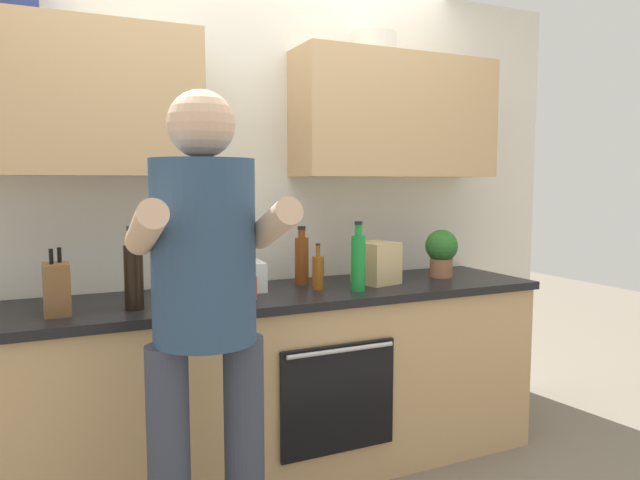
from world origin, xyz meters
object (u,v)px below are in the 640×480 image
object	(u,v)px
grocery_bag_bread	(376,263)
grocery_bag_produce	(239,276)
bottle_soy	(134,274)
knife_block	(57,289)
potted_herb	(441,251)
person_standing	(205,305)
bottle_vinegar	(302,259)
cup_ceramic	(249,288)
bottle_syrup	(318,272)
bottle_soda	(358,261)
bottle_juice	(222,278)

from	to	relation	value
grocery_bag_bread	grocery_bag_produce	size ratio (longest dim) A/B	0.94
grocery_bag_bread	bottle_soy	bearing A→B (deg)	-174.50
knife_block	potted_herb	size ratio (longest dim) A/B	1.01
person_standing	knife_block	distance (m)	0.75
bottle_vinegar	grocery_bag_produce	xyz separation A→B (m)	(-0.34, -0.04, -0.06)
bottle_vinegar	cup_ceramic	world-z (taller)	bottle_vinegar
cup_ceramic	bottle_soy	bearing A→B (deg)	179.76
bottle_syrup	bottle_vinegar	xyz separation A→B (m)	(-0.02, 0.16, 0.04)
bottle_syrup	grocery_bag_produce	world-z (taller)	bottle_syrup
person_standing	bottle_soy	xyz separation A→B (m)	(-0.15, 0.58, 0.03)
person_standing	bottle_vinegar	world-z (taller)	person_standing
potted_herb	grocery_bag_produce	size ratio (longest dim) A/B	1.15
bottle_soda	person_standing	bearing A→B (deg)	-147.64
bottle_soda	bottle_syrup	size ratio (longest dim) A/B	1.48
knife_block	person_standing	bearing A→B (deg)	-54.23
bottle_soda	grocery_bag_bread	world-z (taller)	bottle_soda
bottle_soy	cup_ceramic	size ratio (longest dim) A/B	3.39
bottle_soda	cup_ceramic	world-z (taller)	bottle_soda
bottle_vinegar	potted_herb	xyz separation A→B (m)	(0.79, -0.11, 0.02)
bottle_juice	grocery_bag_bread	size ratio (longest dim) A/B	1.25
bottle_soy	grocery_bag_produce	xyz separation A→B (m)	(0.51, 0.21, -0.08)
bottle_syrup	potted_herb	distance (m)	0.78
grocery_bag_bread	potted_herb	bearing A→B (deg)	2.96
bottle_vinegar	cup_ceramic	bearing A→B (deg)	-145.20
bottle_juice	grocery_bag_bread	xyz separation A→B (m)	(0.86, 0.17, -0.01)
bottle_syrup	knife_block	bearing A→B (deg)	-177.00
bottle_juice	cup_ceramic	world-z (taller)	bottle_juice
bottle_soy	potted_herb	distance (m)	1.65
bottle_soy	cup_ceramic	xyz separation A→B (m)	(0.49, -0.00, -0.10)
potted_herb	bottle_soda	bearing A→B (deg)	-164.85
bottle_soda	cup_ceramic	xyz separation A→B (m)	(-0.54, 0.02, -0.09)
bottle_syrup	grocery_bag_bread	size ratio (longest dim) A/B	1.05
person_standing	cup_ceramic	xyz separation A→B (m)	(0.34, 0.58, -0.07)
bottle_soy	bottle_soda	xyz separation A→B (m)	(1.03, -0.03, -0.00)
bottle_soy	knife_block	world-z (taller)	bottle_soy
bottle_soy	bottle_vinegar	size ratio (longest dim) A/B	1.15
bottle_syrup	cup_ceramic	bearing A→B (deg)	-166.77
bottle_juice	bottle_vinegar	distance (m)	0.58
bottle_juice	cup_ceramic	xyz separation A→B (m)	(0.14, 0.05, -0.06)
person_standing	bottle_soda	xyz separation A→B (m)	(0.88, 0.56, 0.02)
grocery_bag_produce	knife_block	bearing A→B (deg)	-166.95
grocery_bag_produce	bottle_vinegar	bearing A→B (deg)	6.28
bottle_syrup	potted_herb	size ratio (longest dim) A/B	0.86
grocery_bag_bread	grocery_bag_produce	bearing A→B (deg)	172.34
bottle_vinegar	bottle_soy	bearing A→B (deg)	-163.73
person_standing	bottle_vinegar	distance (m)	1.09
bottle_syrup	grocery_bag_produce	bearing A→B (deg)	160.80
cup_ceramic	potted_herb	bearing A→B (deg)	7.01
person_standing	potted_herb	bearing A→B (deg)	25.88
knife_block	bottle_syrup	bearing A→B (deg)	3.00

